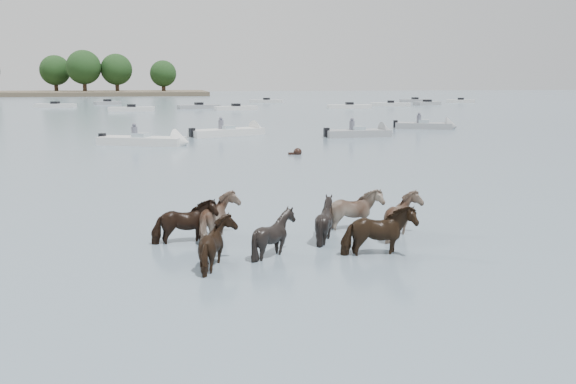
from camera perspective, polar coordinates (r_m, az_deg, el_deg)
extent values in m
plane|color=slate|center=(14.89, -5.46, -4.61)|extent=(400.00, 400.00, 0.00)
imported|color=black|center=(14.77, -9.69, -3.18)|extent=(1.65, 0.99, 1.30)
imported|color=gray|center=(15.09, -6.29, -2.72)|extent=(1.15, 1.34, 1.35)
imported|color=black|center=(14.88, 3.48, -3.00)|extent=(1.48, 1.41, 1.28)
imported|color=#7C6254|center=(15.93, 6.06, -2.06)|extent=(1.63, 0.87, 1.32)
imported|color=black|center=(12.80, -6.39, -5.31)|extent=(1.25, 1.40, 1.27)
imported|color=black|center=(13.56, -1.31, -4.34)|extent=(1.19, 1.07, 1.27)
imported|color=black|center=(13.67, 8.46, -4.09)|extent=(1.64, 0.75, 1.38)
imported|color=gray|center=(15.33, 10.89, -2.63)|extent=(1.43, 1.58, 1.35)
sphere|color=black|center=(32.03, 0.91, 3.77)|extent=(0.44, 0.44, 0.44)
cube|color=black|center=(31.98, 0.47, 3.58)|extent=(0.50, 0.22, 0.18)
cube|color=silver|center=(37.89, -13.57, 4.64)|extent=(5.36, 3.49, 0.55)
cone|color=silver|center=(36.88, -9.93, 4.62)|extent=(1.45, 1.82, 1.60)
cube|color=#99ADB7|center=(37.86, -13.60, 5.17)|extent=(1.17, 1.34, 0.35)
cube|color=black|center=(39.03, -17.03, 4.86)|extent=(0.46, 0.46, 0.60)
cylinder|color=#595966|center=(37.86, -14.22, 5.44)|extent=(0.36, 0.36, 0.70)
sphere|color=#595966|center=(37.82, -14.25, 6.12)|extent=(0.24, 0.24, 0.24)
cube|color=silver|center=(43.14, -5.76, 5.56)|extent=(5.57, 3.57, 0.55)
cone|color=silver|center=(44.49, -2.72, 5.75)|extent=(1.45, 1.82, 1.60)
cube|color=#99ADB7|center=(43.11, -5.77, 6.02)|extent=(1.17, 1.34, 0.35)
cube|color=black|center=(41.90, -9.00, 5.54)|extent=(0.46, 0.46, 0.60)
cylinder|color=#595966|center=(43.05, -6.31, 6.27)|extent=(0.36, 0.36, 0.70)
sphere|color=#595966|center=(43.02, -6.32, 6.87)|extent=(0.24, 0.24, 0.24)
cube|color=gray|center=(42.41, 6.52, 5.46)|extent=(4.50, 1.73, 0.55)
cone|color=gray|center=(43.21, 9.32, 5.48)|extent=(0.95, 1.63, 1.60)
cube|color=#99ADB7|center=(42.38, 6.53, 5.93)|extent=(0.83, 1.14, 0.35)
cube|color=black|center=(41.70, 3.64, 5.63)|extent=(0.36, 0.36, 0.60)
cylinder|color=#595966|center=(42.24, 6.02, 6.20)|extent=(0.36, 0.36, 0.70)
sphere|color=#595966|center=(42.21, 6.03, 6.80)|extent=(0.24, 0.24, 0.24)
cube|color=gray|center=(50.29, 12.58, 6.05)|extent=(4.69, 3.16, 0.55)
cone|color=gray|center=(50.41, 15.11, 5.95)|extent=(1.44, 1.82, 1.60)
cube|color=#99ADB7|center=(50.26, 12.60, 6.45)|extent=(1.17, 1.34, 0.35)
cube|color=black|center=(50.25, 10.06, 6.31)|extent=(0.46, 0.46, 0.60)
cylinder|color=#595966|center=(50.09, 12.19, 6.68)|extent=(0.36, 0.36, 0.70)
sphere|color=#595966|center=(50.06, 12.21, 7.20)|extent=(0.24, 0.24, 0.24)
cube|color=silver|center=(93.52, -21.01, 7.56)|extent=(5.91, 2.95, 0.60)
cube|color=black|center=(93.50, -21.02, 7.79)|extent=(1.23, 1.23, 0.50)
cube|color=gray|center=(101.69, -16.60, 8.00)|extent=(4.31, 3.07, 0.60)
cube|color=black|center=(101.68, -16.61, 8.21)|extent=(1.33, 1.33, 0.50)
cube|color=silver|center=(79.55, -14.47, 7.53)|extent=(5.71, 1.78, 0.60)
cube|color=black|center=(79.53, -14.48, 7.80)|extent=(1.05, 1.05, 0.50)
cube|color=gray|center=(84.56, -8.36, 7.90)|extent=(5.98, 3.00, 0.60)
cube|color=black|center=(84.54, -8.37, 8.16)|extent=(1.23, 1.23, 0.50)
cube|color=silver|center=(79.78, -4.91, 7.83)|extent=(5.71, 2.41, 0.60)
cube|color=black|center=(79.77, -4.92, 8.10)|extent=(1.15, 1.15, 0.50)
cube|color=silver|center=(105.01, -2.02, 8.49)|extent=(5.91, 3.66, 0.60)
cube|color=black|center=(104.99, -2.03, 8.69)|extent=(1.31, 1.31, 0.50)
cube|color=silver|center=(84.79, 5.79, 7.97)|extent=(6.11, 2.14, 0.60)
cube|color=black|center=(84.77, 5.79, 8.22)|extent=(1.10, 1.10, 0.50)
cube|color=silver|center=(92.45, 9.62, 8.08)|extent=(6.05, 3.64, 0.60)
cube|color=black|center=(92.43, 9.63, 8.31)|extent=(1.31, 1.31, 0.50)
cube|color=gray|center=(97.97, 12.94, 8.09)|extent=(5.01, 3.28, 0.60)
cube|color=black|center=(97.95, 12.95, 8.31)|extent=(1.31, 1.31, 0.50)
cube|color=gray|center=(110.43, 11.83, 8.37)|extent=(5.31, 1.95, 0.60)
cube|color=black|center=(110.42, 11.83, 8.57)|extent=(1.08, 1.08, 0.50)
cube|color=silver|center=(109.43, 15.90, 8.18)|extent=(4.79, 3.25, 0.60)
cube|color=black|center=(109.42, 15.91, 8.38)|extent=(1.32, 1.32, 0.50)
cylinder|color=#382619|center=(172.73, -20.93, 9.10)|extent=(1.00, 1.00, 3.51)
sphere|color=black|center=(172.74, -21.03, 10.62)|extent=(7.80, 7.80, 7.80)
cylinder|color=#382619|center=(166.79, -18.53, 9.29)|extent=(1.00, 1.00, 3.91)
sphere|color=black|center=(166.81, -18.64, 11.04)|extent=(8.69, 8.69, 8.69)
cylinder|color=#382619|center=(167.35, -15.73, 9.40)|extent=(1.00, 1.00, 3.63)
sphere|color=black|center=(167.36, -15.81, 11.02)|extent=(8.07, 8.07, 8.07)
cylinder|color=#382619|center=(164.19, -11.59, 9.46)|extent=(1.00, 1.00, 3.05)
sphere|color=black|center=(164.18, -11.64, 10.84)|extent=(6.77, 6.77, 6.77)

